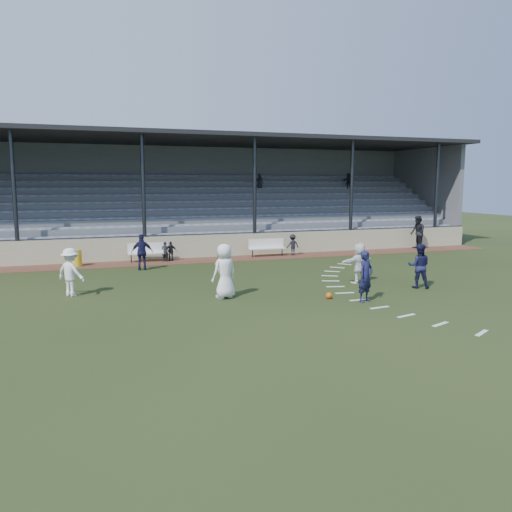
% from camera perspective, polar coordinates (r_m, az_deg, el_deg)
% --- Properties ---
extents(ground, '(90.00, 90.00, 0.00)m').
position_cam_1_polar(ground, '(16.08, 2.86, -5.79)').
color(ground, '#253114').
rests_on(ground, ground).
extents(cinder_track, '(34.00, 2.00, 0.02)m').
position_cam_1_polar(cinder_track, '(25.95, -5.65, -0.44)').
color(cinder_track, '#563022').
rests_on(cinder_track, ground).
extents(retaining_wall, '(34.00, 0.18, 1.20)m').
position_cam_1_polar(retaining_wall, '(26.89, -6.17, 1.12)').
color(retaining_wall, '#B4AD8A').
rests_on(retaining_wall, ground).
extents(bench_left, '(2.01, 0.50, 0.95)m').
position_cam_1_polar(bench_left, '(25.75, -12.23, 0.63)').
color(bench_left, white).
rests_on(bench_left, cinder_track).
extents(bench_right, '(2.00, 0.45, 0.95)m').
position_cam_1_polar(bench_right, '(27.04, 1.23, 1.17)').
color(bench_right, white).
rests_on(bench_right, cinder_track).
extents(trash_bin, '(0.49, 0.49, 0.79)m').
position_cam_1_polar(trash_bin, '(25.22, -19.84, -0.21)').
color(trash_bin, yellow).
rests_on(trash_bin, cinder_track).
extents(football, '(0.22, 0.22, 0.22)m').
position_cam_1_polar(football, '(17.29, 8.34, -4.50)').
color(football, '#DF500D').
rests_on(football, ground).
extents(player_white_lead, '(1.07, 0.88, 1.88)m').
position_cam_1_polar(player_white_lead, '(17.09, -3.61, -1.73)').
color(player_white_lead, white).
rests_on(player_white_lead, ground).
extents(player_navy_lead, '(0.74, 0.63, 1.71)m').
position_cam_1_polar(player_navy_lead, '(16.95, 12.42, -2.29)').
color(player_navy_lead, '#16173D').
rests_on(player_navy_lead, ground).
extents(player_navy_mid, '(1.03, 0.96, 1.68)m').
position_cam_1_polar(player_navy_mid, '(19.75, 18.14, -1.09)').
color(player_navy_mid, '#16173D').
rests_on(player_navy_mid, ground).
extents(player_white_wing, '(1.23, 1.21, 1.69)m').
position_cam_1_polar(player_white_wing, '(18.56, -20.41, -1.74)').
color(player_white_wing, white).
rests_on(player_white_wing, ground).
extents(player_navy_wing, '(0.99, 0.47, 1.65)m').
position_cam_1_polar(player_navy_wing, '(23.27, -12.89, 0.42)').
color(player_navy_wing, '#16173D').
rests_on(player_navy_wing, ground).
extents(player_white_back, '(1.56, 0.77, 1.61)m').
position_cam_1_polar(player_white_back, '(20.14, 11.70, -0.78)').
color(player_white_back, white).
rests_on(player_white_back, ground).
extents(official, '(0.95, 1.12, 2.01)m').
position_cam_1_polar(official, '(31.48, 17.99, 2.57)').
color(official, black).
rests_on(official, cinder_track).
extents(sub_left_near, '(0.44, 0.37, 1.01)m').
position_cam_1_polar(sub_left_near, '(25.57, -10.34, 0.50)').
color(sub_left_near, black).
rests_on(sub_left_near, cinder_track).
extents(sub_left_far, '(0.59, 0.27, 0.99)m').
position_cam_1_polar(sub_left_far, '(25.77, -9.69, 0.55)').
color(sub_left_far, black).
rests_on(sub_left_far, cinder_track).
extents(sub_right, '(0.79, 0.52, 1.15)m').
position_cam_1_polar(sub_right, '(27.51, 4.21, 1.30)').
color(sub_right, black).
rests_on(sub_right, cinder_track).
extents(grandstand, '(34.60, 9.00, 6.61)m').
position_cam_1_polar(grandstand, '(31.35, -8.07, 5.02)').
color(grandstand, slate).
rests_on(grandstand, ground).
extents(penalty_arc, '(3.89, 14.63, 0.01)m').
position_cam_1_polar(penalty_arc, '(17.96, 15.23, -4.57)').
color(penalty_arc, white).
rests_on(penalty_arc, ground).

